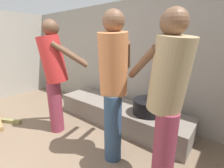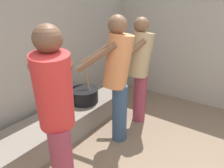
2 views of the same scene
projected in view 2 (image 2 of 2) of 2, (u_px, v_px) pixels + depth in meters
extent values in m
cube|color=#9E998E|center=(5.00, 68.00, 2.49)|extent=(5.54, 0.20, 2.02)
cube|color=slate|center=(60.00, 125.00, 2.78)|extent=(2.31, 0.60, 0.33)
cylinder|color=black|center=(84.00, 95.00, 3.08)|extent=(0.44, 0.44, 0.21)
cylinder|color=#937047|center=(86.00, 76.00, 3.02)|extent=(0.13, 0.24, 0.51)
cylinder|color=navy|center=(120.00, 113.00, 2.64)|extent=(0.20, 0.20, 0.80)
cylinder|color=#D17F4C|center=(118.00, 61.00, 2.37)|extent=(0.46, 0.49, 0.69)
sphere|color=brown|center=(117.00, 25.00, 2.21)|extent=(0.22, 0.22, 0.22)
cylinder|color=brown|center=(99.00, 53.00, 2.48)|extent=(0.31, 0.45, 0.37)
cylinder|color=brown|center=(96.00, 58.00, 2.23)|extent=(0.31, 0.45, 0.37)
cylinder|color=#8C3347|center=(63.00, 164.00, 1.80)|extent=(0.20, 0.20, 0.79)
cylinder|color=red|center=(54.00, 92.00, 1.56)|extent=(0.47, 0.49, 0.68)
sphere|color=brown|center=(48.00, 39.00, 1.41)|extent=(0.22, 0.22, 0.22)
cylinder|color=brown|center=(68.00, 73.00, 1.79)|extent=(0.35, 0.42, 0.37)
cylinder|color=brown|center=(37.00, 76.00, 1.71)|extent=(0.35, 0.42, 0.37)
cylinder|color=#8C3347|center=(140.00, 98.00, 3.10)|extent=(0.20, 0.20, 0.78)
cylinder|color=tan|center=(140.00, 55.00, 2.83)|extent=(0.49, 0.47, 0.67)
sphere|color=brown|center=(141.00, 25.00, 2.67)|extent=(0.22, 0.22, 0.22)
cylinder|color=brown|center=(122.00, 49.00, 2.84)|extent=(0.43, 0.33, 0.36)
cylinder|color=brown|center=(130.00, 53.00, 2.61)|extent=(0.43, 0.33, 0.36)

